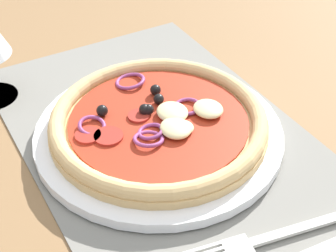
% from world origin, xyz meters
% --- Properties ---
extents(ground_plane, '(1.90, 1.40, 0.02)m').
position_xyz_m(ground_plane, '(0.00, 0.00, -0.01)').
color(ground_plane, olive).
extents(placemat, '(0.51, 0.30, 0.00)m').
position_xyz_m(placemat, '(0.00, 0.00, 0.00)').
color(placemat, slate).
rests_on(placemat, ground_plane).
extents(plate, '(0.28, 0.28, 0.01)m').
position_xyz_m(plate, '(0.02, 0.01, 0.01)').
color(plate, white).
rests_on(plate, placemat).
extents(pizza, '(0.25, 0.25, 0.03)m').
position_xyz_m(pizza, '(0.02, 0.01, 0.03)').
color(pizza, tan).
rests_on(pizza, plate).
extents(fork, '(0.05, 0.18, 0.00)m').
position_xyz_m(fork, '(-0.16, -0.00, 0.01)').
color(fork, silver).
rests_on(fork, placemat).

